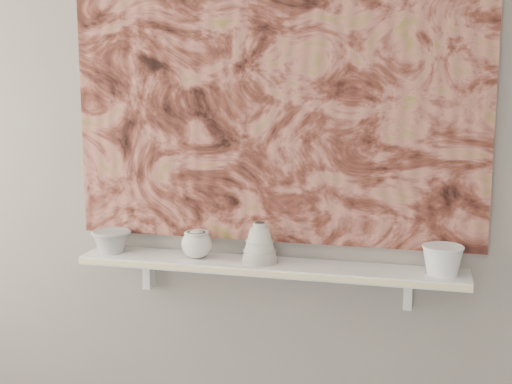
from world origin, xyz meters
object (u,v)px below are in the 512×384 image
(bowl_grey, at_px, (111,241))
(cup_cream, at_px, (197,244))
(shelf, at_px, (269,267))
(painting, at_px, (274,90))
(bowl_white, at_px, (443,260))
(bell_vessel, at_px, (260,242))

(bowl_grey, distance_m, cup_cream, 0.34)
(shelf, distance_m, painting, 0.63)
(bowl_white, bearing_deg, shelf, 180.00)
(painting, bearing_deg, bell_vessel, -112.70)
(bell_vessel, xyz_separation_m, bowl_white, (0.64, 0.00, -0.02))
(bowl_white, bearing_deg, painting, 172.38)
(shelf, distance_m, bowl_white, 0.61)
(shelf, height_order, cup_cream, cup_cream)
(shelf, distance_m, bowl_grey, 0.61)
(bell_vessel, bearing_deg, bowl_white, 0.00)
(bell_vessel, bearing_deg, shelf, 0.00)
(shelf, xyz_separation_m, painting, (0.00, 0.08, 0.62))
(bell_vessel, bearing_deg, painting, 67.30)
(painting, height_order, bowl_grey, painting)
(painting, bearing_deg, bowl_white, -7.62)
(shelf, relative_size, cup_cream, 12.42)
(painting, xyz_separation_m, cup_cream, (-0.27, -0.08, -0.56))
(painting, height_order, bell_vessel, painting)
(painting, xyz_separation_m, bell_vessel, (-0.03, -0.08, -0.54))
(bowl_grey, relative_size, bowl_white, 1.06)
(bowl_grey, height_order, cup_cream, cup_cream)
(bowl_grey, distance_m, bowl_white, 1.21)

